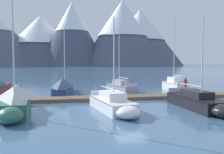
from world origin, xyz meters
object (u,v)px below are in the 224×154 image
object	(u,v)px
sailboat_second_berth	(16,100)
sailboat_outer_slip	(200,102)
sailboat_far_berth	(120,86)
person_on_dock	(185,84)
sailboat_mid_dock_starboard	(114,104)
sailboat_mid_dock_port	(63,86)
sailboat_end_of_dock	(174,85)

from	to	relation	value
sailboat_second_berth	sailboat_outer_slip	bearing A→B (deg)	-7.54
sailboat_far_berth	sailboat_outer_slip	world-z (taller)	sailboat_far_berth
sailboat_outer_slip	sailboat_far_berth	bearing A→B (deg)	100.80
sailboat_second_berth	person_on_dock	bearing A→B (deg)	16.97
sailboat_mid_dock_starboard	sailboat_mid_dock_port	bearing A→B (deg)	104.80
sailboat_second_berth	sailboat_far_berth	xyz separation A→B (m)	(10.55, 11.37, -0.38)
sailboat_far_berth	sailboat_mid_dock_starboard	bearing A→B (deg)	-107.45
sailboat_second_berth	sailboat_outer_slip	distance (m)	13.17
sailboat_outer_slip	sailboat_second_berth	bearing A→B (deg)	172.46
sailboat_second_berth	sailboat_mid_dock_port	bearing A→B (deg)	70.06
sailboat_end_of_dock	sailboat_far_berth	bearing A→B (deg)	170.34
sailboat_end_of_dock	person_on_dock	world-z (taller)	sailboat_end_of_dock
sailboat_second_berth	sailboat_mid_dock_starboard	bearing A→B (deg)	-7.70
sailboat_second_berth	sailboat_mid_dock_starboard	world-z (taller)	sailboat_second_berth
sailboat_mid_dock_port	sailboat_mid_dock_starboard	size ratio (longest dim) A/B	1.13
sailboat_mid_dock_port	sailboat_far_berth	bearing A→B (deg)	9.01
sailboat_mid_dock_port	person_on_dock	bearing A→B (deg)	-24.79
sailboat_outer_slip	person_on_dock	size ratio (longest dim) A/B	4.55
sailboat_second_berth	sailboat_far_berth	bearing A→B (deg)	47.14
sailboat_second_berth	sailboat_mid_dock_starboard	distance (m)	6.76
sailboat_second_berth	sailboat_far_berth	size ratio (longest dim) A/B	1.24
sailboat_end_of_dock	sailboat_mid_dock_port	bearing A→B (deg)	179.78
sailboat_second_berth	person_on_dock	world-z (taller)	sailboat_second_berth
sailboat_far_berth	person_on_dock	bearing A→B (deg)	-52.21
sailboat_mid_dock_starboard	person_on_dock	size ratio (longest dim) A/B	3.97
sailboat_mid_dock_starboard	sailboat_end_of_dock	size ratio (longest dim) A/B	0.73
sailboat_mid_dock_port	sailboat_far_berth	distance (m)	6.91
sailboat_mid_dock_port	sailboat_outer_slip	xyz separation A→B (m)	(9.32, -12.02, -0.30)
sailboat_end_of_dock	person_on_dock	distance (m)	5.70
person_on_dock	sailboat_mid_dock_starboard	bearing A→B (deg)	-147.63
sailboat_end_of_dock	sailboat_mid_dock_starboard	bearing A→B (deg)	-133.35
sailboat_outer_slip	person_on_dock	world-z (taller)	sailboat_outer_slip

